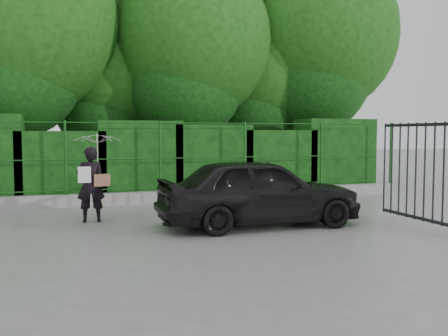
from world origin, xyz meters
name	(u,v)px	position (x,y,z in m)	size (l,w,h in m)	color
ground	(186,240)	(0.00, 0.00, 0.00)	(80.00, 80.00, 0.00)	gray
kerb	(145,198)	(0.00, 4.50, 0.15)	(14.00, 0.25, 0.30)	#9E9E99
fence	(153,156)	(0.22, 4.50, 1.20)	(14.13, 0.06, 1.80)	#134A13
hedge	(136,161)	(-0.07, 5.50, 1.04)	(14.20, 1.20, 2.26)	black
trees	(164,44)	(1.14, 7.74, 4.62)	(17.10, 6.15, 8.08)	black
gate	(443,167)	(4.60, -0.72, 1.19)	(0.22, 2.33, 2.36)	#24242A
woman	(96,163)	(-1.32, 2.26, 1.19)	(0.96, 0.98, 1.80)	black
car	(259,191)	(1.65, 0.82, 0.67)	(1.58, 3.92, 1.34)	black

